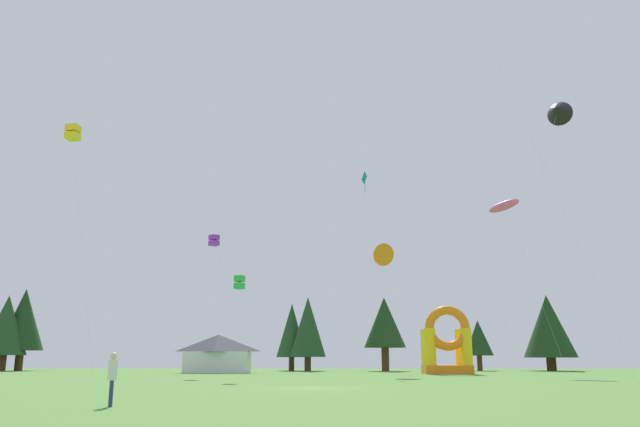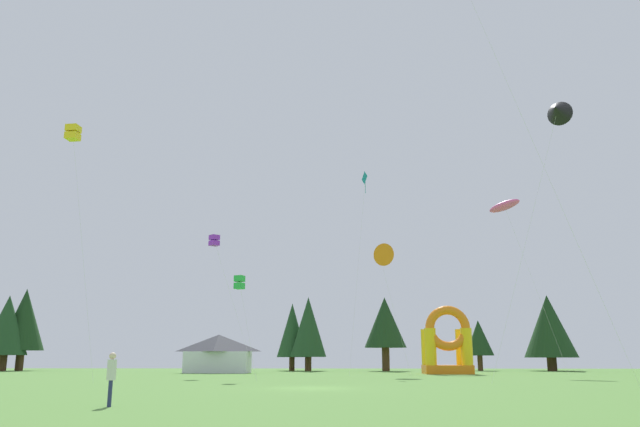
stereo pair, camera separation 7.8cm
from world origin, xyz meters
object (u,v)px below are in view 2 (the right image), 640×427
Objects in this scene: kite_purple_box at (214,241)px; kite_black_delta at (557,111)px; kite_pink_parafoil at (504,206)px; kite_yellow_box at (73,133)px; kite_teal_diamond at (366,180)px; kite_orange_delta at (379,254)px; inflatable_red_slide at (447,347)px; festival_tent at (218,354)px; kite_green_box at (239,282)px; person_near_camera at (111,374)px.

kite_purple_box is 32.51m from kite_black_delta.
kite_pink_parafoil is at bearing 84.75° from kite_black_delta.
kite_yellow_box is 30.32m from kite_teal_diamond.
kite_teal_diamond reaches higher than kite_orange_delta.
kite_orange_delta is 12.08m from inflatable_red_slide.
kite_yellow_box is at bearing -103.19° from festival_tent.
kite_orange_delta reaches higher than festival_tent.
kite_purple_box is 29.04m from kite_pink_parafoil.
kite_pink_parafoil is at bearing 8.17° from kite_purple_box.
kite_green_box is at bearing 20.37° from kite_yellow_box.
kite_orange_delta is at bearing 38.53° from kite_yellow_box.
person_near_camera is at bearing -106.84° from kite_orange_delta.
inflatable_red_slide is (6.88, 4.42, -8.89)m from kite_orange_delta.
festival_tent is (-29.74, 6.16, -14.50)m from kite_pink_parafoil.
kite_pink_parafoil is 0.94× the size of kite_black_delta.
inflatable_red_slide is (7.98, 1.93, -17.10)m from kite_teal_diamond.
person_near_camera is (-0.24, -24.19, -6.02)m from kite_green_box.
kite_pink_parafoil is (28.46, 4.09, 4.12)m from kite_purple_box.
kite_purple_box is 37.34m from person_near_camera.
kite_purple_box is 1.94× the size of festival_tent.
kite_purple_box is at bearing 169.64° from person_near_camera.
inflatable_red_slide reaches higher than festival_tent.
inflatable_red_slide is at bearing 139.54° from person_near_camera.
kite_yellow_box is at bearing -151.30° from kite_pink_parafoil.
kite_teal_diamond is 3.07× the size of festival_tent.
kite_pink_parafoil is at bearing -11.70° from festival_tent.
festival_tent is (-5.68, 21.39, -5.09)m from kite_green_box.
kite_teal_diamond is at bearing -166.43° from inflatable_red_slide.
kite_purple_box is 0.70× the size of kite_black_delta.
kite_teal_diamond reaches higher than kite_green_box.
inflatable_red_slide is 24.06m from festival_tent.
kite_black_delta is (11.81, -23.57, -2.17)m from kite_teal_diamond.
festival_tent reaches higher than person_near_camera.
kite_teal_diamond is at bearing 174.87° from kite_pink_parafoil.
inflatable_red_slide is at bearing 13.57° from kite_teal_diamond.
kite_black_delta is 10.16× the size of person_near_camera.
inflatable_red_slide is at bearing 32.72° from kite_orange_delta.
kite_purple_box is at bearing -159.95° from kite_teal_diamond.
kite_black_delta is 29.79m from inflatable_red_slide.
festival_tent is (-23.87, 2.99, -0.60)m from inflatable_red_slide.
kite_yellow_box is at bearing -159.63° from kite_green_box.
kite_orange_delta reaches higher than inflatable_red_slide.
kite_yellow_box reaches higher than kite_orange_delta.
kite_black_delta is at bearing 110.48° from person_near_camera.
kite_pink_parafoil reaches higher than person_near_camera.
kite_yellow_box is (-23.02, -18.34, 5.97)m from kite_orange_delta.
kite_purple_box reaches higher than inflatable_red_slide.
kite_orange_delta is 30.03m from kite_yellow_box.
kite_purple_box reaches higher than kite_green_box.
kite_green_box is at bearing -128.96° from kite_orange_delta.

